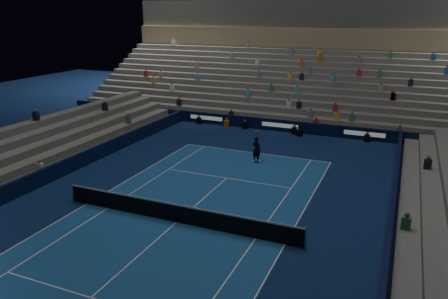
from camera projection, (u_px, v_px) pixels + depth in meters
The scene contains 9 objects.
ground at pixel (177, 222), 21.27m from camera, with size 90.00×90.00×0.00m, color #0B1D45.
court_surface at pixel (177, 222), 21.27m from camera, with size 10.97×23.77×0.01m, color #184B88.
sponsor_barrier_far at pixel (280, 125), 37.35m from camera, with size 44.00×0.25×1.00m, color black.
sponsor_barrier_east at pixel (386, 255), 17.52m from camera, with size 0.25×37.00×1.00m, color black.
sponsor_barrier_west at pixel (27, 184), 24.72m from camera, with size 0.25×37.00×1.00m, color black.
grandstand_main at pixel (306, 78), 44.72m from camera, with size 44.00×15.20×11.20m.
tennis_net at pixel (176, 213), 21.12m from camera, with size 12.90×0.10×1.10m.
tennis_player at pixel (256, 150), 29.52m from camera, with size 0.66×0.43×1.81m, color black.
broadcast_camera at pixel (299, 133), 35.94m from camera, with size 0.52×0.89×0.52m.
Camera 1 is at (9.62, -16.74, 9.90)m, focal length 34.67 mm.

